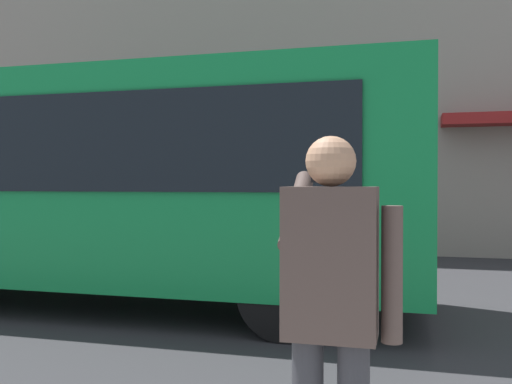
{
  "coord_description": "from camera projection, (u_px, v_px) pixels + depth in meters",
  "views": [
    {
      "loc": [
        -0.67,
        6.9,
        1.65
      ],
      "look_at": [
        1.13,
        0.31,
        1.54
      ],
      "focal_mm": 39.85,
      "sensor_mm": 36.0,
      "label": 1
    }
  ],
  "objects": [
    {
      "name": "red_bus",
      "position": [
        86.0,
        180.0,
        7.74
      ],
      "size": [
        9.05,
        2.54,
        3.08
      ],
      "color": "#0F7238",
      "rests_on": "ground_plane"
    },
    {
      "name": "ground_plane",
      "position": [
        353.0,
        319.0,
        6.86
      ],
      "size": [
        60.0,
        60.0,
        0.0
      ],
      "primitive_type": "plane",
      "color": "#2B2B2D"
    },
    {
      "name": "pedestrian_photographer",
      "position": [
        332.0,
        299.0,
        2.47
      ],
      "size": [
        0.53,
        0.52,
        1.7
      ],
      "color": "#2D2D33",
      "rests_on": "sidewalk_curb"
    }
  ]
}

